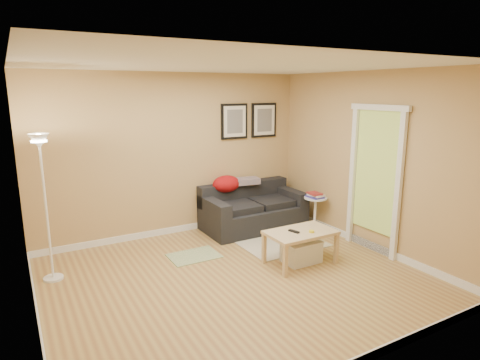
{
  "coord_description": "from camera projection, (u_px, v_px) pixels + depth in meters",
  "views": [
    {
      "loc": [
        -2.32,
        -4.17,
        2.33
      ],
      "look_at": [
        0.55,
        0.85,
        1.05
      ],
      "focal_mm": 30.64,
      "sensor_mm": 36.0,
      "label": 1
    }
  ],
  "objects": [
    {
      "name": "baseboard_left",
      "position": [
        39.0,
        324.0,
        4.07
      ],
      "size": [
        0.02,
        4.0,
        0.1
      ],
      "primitive_type": "cube",
      "color": "white",
      "rests_on": "ground"
    },
    {
      "name": "red_throw",
      "position": [
        226.0,
        184.0,
        6.92
      ],
      "size": [
        0.48,
        0.36,
        0.28
      ],
      "primitive_type": null,
      "color": "#AF1014",
      "rests_on": "sofa"
    },
    {
      "name": "book_stack",
      "position": [
        315.0,
        195.0,
        6.76
      ],
      "size": [
        0.26,
        0.31,
        0.08
      ],
      "primitive_type": null,
      "rotation": [
        0.0,
        0.0,
        0.27
      ],
      "color": "navy",
      "rests_on": "side_table"
    },
    {
      "name": "tape_roll",
      "position": [
        312.0,
        231.0,
        5.47
      ],
      "size": [
        0.07,
        0.07,
        0.03
      ],
      "primitive_type": "cylinder",
      "color": "yellow",
      "rests_on": "coffee_table"
    },
    {
      "name": "wall_left",
      "position": [
        23.0,
        203.0,
        3.79
      ],
      "size": [
        0.0,
        4.0,
        4.0
      ],
      "primitive_type": "plane",
      "rotation": [
        1.57,
        0.0,
        1.57
      ],
      "color": "tan",
      "rests_on": "ground"
    },
    {
      "name": "baseboard_back",
      "position": [
        178.0,
        229.0,
        6.84
      ],
      "size": [
        4.5,
        0.02,
        0.1
      ],
      "primitive_type": "cube",
      "color": "white",
      "rests_on": "ground"
    },
    {
      "name": "wall_right",
      "position": [
        370.0,
        162.0,
        5.97
      ],
      "size": [
        0.0,
        4.0,
        4.0
      ],
      "primitive_type": "plane",
      "rotation": [
        1.57,
        0.0,
        -1.57
      ],
      "color": "tan",
      "rests_on": "ground"
    },
    {
      "name": "green_runner",
      "position": [
        194.0,
        256.0,
        5.85
      ],
      "size": [
        0.7,
        0.5,
        0.01
      ],
      "primitive_type": "cube",
      "color": "#668C4C",
      "rests_on": "ground"
    },
    {
      "name": "remote_control",
      "position": [
        294.0,
        231.0,
        5.49
      ],
      "size": [
        0.09,
        0.17,
        0.02
      ],
      "primitive_type": "cube",
      "rotation": [
        0.0,
        0.0,
        0.27
      ],
      "color": "black",
      "rests_on": "coffee_table"
    },
    {
      "name": "framed_print_left",
      "position": [
        234.0,
        121.0,
        6.97
      ],
      "size": [
        0.5,
        0.04,
        0.6
      ],
      "primitive_type": null,
      "color": "black",
      "rests_on": "wall_back"
    },
    {
      "name": "framed_print_right",
      "position": [
        264.0,
        120.0,
        7.26
      ],
      "size": [
        0.5,
        0.04,
        0.6
      ],
      "primitive_type": null,
      "color": "black",
      "rests_on": "wall_back"
    },
    {
      "name": "coffee_table",
      "position": [
        300.0,
        247.0,
        5.57
      ],
      "size": [
        1.06,
        0.85,
        0.46
      ],
      "primitive_type": null,
      "rotation": [
        0.0,
        0.0,
        -0.35
      ],
      "color": "tan",
      "rests_on": "ground"
    },
    {
      "name": "floor_lamp",
      "position": [
        46.0,
        213.0,
        4.96
      ],
      "size": [
        0.24,
        0.24,
        1.84
      ],
      "primitive_type": null,
      "color": "white",
      "rests_on": "ground"
    },
    {
      "name": "doorway",
      "position": [
        374.0,
        182.0,
        5.88
      ],
      "size": [
        0.12,
        1.01,
        2.13
      ],
      "primitive_type": null,
      "color": "white",
      "rests_on": "ground"
    },
    {
      "name": "plaid_throw",
      "position": [
        247.0,
        181.0,
        7.11
      ],
      "size": [
        0.45,
        0.32,
        0.1
      ],
      "primitive_type": null,
      "rotation": [
        0.0,
        0.0,
        -0.14
      ],
      "color": "tan",
      "rests_on": "sofa"
    },
    {
      "name": "area_rug",
      "position": [
        283.0,
        244.0,
        6.29
      ],
      "size": [
        1.25,
        0.85,
        0.01
      ],
      "primitive_type": "cube",
      "color": "beige",
      "rests_on": "ground"
    },
    {
      "name": "floor",
      "position": [
        236.0,
        278.0,
        5.16
      ],
      "size": [
        4.5,
        4.5,
        0.0
      ],
      "primitive_type": "plane",
      "color": "#AE8D4A",
      "rests_on": "ground"
    },
    {
      "name": "wall_front",
      "position": [
        360.0,
        225.0,
        3.19
      ],
      "size": [
        4.5,
        0.0,
        4.5
      ],
      "primitive_type": "plane",
      "rotation": [
        -1.57,
        0.0,
        0.0
      ],
      "color": "tan",
      "rests_on": "ground"
    },
    {
      "name": "ceiling",
      "position": [
        235.0,
        65.0,
        4.6
      ],
      "size": [
        4.5,
        4.5,
        0.0
      ],
      "primitive_type": "plane",
      "rotation": [
        3.14,
        0.0,
        0.0
      ],
      "color": "white",
      "rests_on": "wall_back"
    },
    {
      "name": "storage_bin",
      "position": [
        301.0,
        251.0,
        5.63
      ],
      "size": [
        0.5,
        0.37,
        0.31
      ],
      "primitive_type": null,
      "color": "white",
      "rests_on": "ground"
    },
    {
      "name": "side_table",
      "position": [
        315.0,
        214.0,
        6.84
      ],
      "size": [
        0.38,
        0.38,
        0.58
      ],
      "primitive_type": null,
      "color": "white",
      "rests_on": "ground"
    },
    {
      "name": "wall_back",
      "position": [
        175.0,
        155.0,
        6.58
      ],
      "size": [
        4.5,
        0.0,
        4.5
      ],
      "primitive_type": "plane",
      "rotation": [
        1.57,
        0.0,
        0.0
      ],
      "color": "tan",
      "rests_on": "ground"
    },
    {
      "name": "baseboard_right",
      "position": [
        364.0,
        243.0,
        6.24
      ],
      "size": [
        0.02,
        4.0,
        0.1
      ],
      "primitive_type": "cube",
      "color": "white",
      "rests_on": "ground"
    },
    {
      "name": "sofa",
      "position": [
        253.0,
        207.0,
        6.96
      ],
      "size": [
        1.7,
        0.9,
        0.75
      ],
      "primitive_type": null,
      "color": "black",
      "rests_on": "ground"
    }
  ]
}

